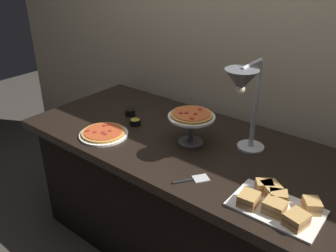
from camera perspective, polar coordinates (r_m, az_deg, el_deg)
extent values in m
plane|color=#38332D|center=(2.37, 2.75, -18.83)|extent=(8.00, 8.00, 0.00)
cube|color=#C6B593|center=(2.15, 11.52, 13.04)|extent=(4.40, 0.04, 2.40)
cube|color=black|center=(1.92, 3.22, -3.15)|extent=(1.90, 0.84, 0.05)
cube|color=black|center=(2.13, 2.96, -12.08)|extent=(1.75, 0.74, 0.71)
cylinder|color=#B7BABF|center=(1.89, 13.26, -3.31)|extent=(0.14, 0.14, 0.01)
cylinder|color=#B7BABF|center=(1.78, 14.02, 3.26)|extent=(0.02, 0.02, 0.46)
cylinder|color=#B7BABF|center=(1.63, 13.48, 9.69)|extent=(0.02, 0.18, 0.02)
cone|color=#595B60|center=(1.57, 11.79, 7.25)|extent=(0.15, 0.15, 0.10)
sphere|color=#F9EAB2|center=(1.58, 11.66, 5.88)|extent=(0.04, 0.04, 0.04)
cylinder|color=white|center=(1.99, -10.41, -1.36)|extent=(0.27, 0.27, 0.01)
cylinder|color=#C68E42|center=(1.98, -10.44, -1.06)|extent=(0.24, 0.24, 0.01)
cylinder|color=#B74723|center=(1.98, -10.46, -0.85)|extent=(0.21, 0.21, 0.00)
cylinder|color=maroon|center=(1.96, -10.53, -1.04)|extent=(0.02, 0.02, 0.00)
cylinder|color=maroon|center=(1.94, -10.17, -1.31)|extent=(0.02, 0.02, 0.00)
cylinder|color=maroon|center=(1.97, -11.83, -0.99)|extent=(0.02, 0.02, 0.00)
cylinder|color=maroon|center=(2.04, -9.61, 0.18)|extent=(0.02, 0.02, 0.00)
cylinder|color=maroon|center=(1.97, -9.42, -0.78)|extent=(0.02, 0.02, 0.00)
cylinder|color=maroon|center=(2.04, -10.32, 0.05)|extent=(0.02, 0.02, 0.00)
cylinder|color=maroon|center=(2.00, -12.96, -0.76)|extent=(0.02, 0.02, 0.00)
cylinder|color=#595B60|center=(1.86, 3.82, -0.67)|extent=(0.02, 0.02, 0.15)
cylinder|color=#595B60|center=(1.89, 3.75, -2.52)|extent=(0.14, 0.14, 0.01)
cylinder|color=white|center=(1.83, 3.89, 1.54)|extent=(0.25, 0.25, 0.01)
cylinder|color=#C68E42|center=(1.82, 3.90, 1.88)|extent=(0.22, 0.22, 0.01)
cylinder|color=#C65628|center=(1.82, 3.91, 2.11)|extent=(0.19, 0.19, 0.00)
cylinder|color=maroon|center=(1.86, 5.23, 2.69)|extent=(0.02, 0.02, 0.00)
cylinder|color=maroon|center=(1.75, 3.91, 1.23)|extent=(0.02, 0.02, 0.00)
cylinder|color=maroon|center=(1.81, 2.11, 2.14)|extent=(0.02, 0.02, 0.00)
cylinder|color=maroon|center=(1.80, 4.43, 1.93)|extent=(0.02, 0.02, 0.00)
cylinder|color=maroon|center=(1.81, 3.16, 2.12)|extent=(0.02, 0.02, 0.00)
cube|color=white|center=(1.50, 17.12, -12.64)|extent=(0.35, 0.22, 0.01)
cube|color=tan|center=(1.46, 16.83, -12.99)|extent=(0.08, 0.07, 0.02)
cube|color=#9E6642|center=(1.45, 16.91, -12.50)|extent=(0.08, 0.07, 0.01)
cube|color=tan|center=(1.44, 17.00, -12.00)|extent=(0.08, 0.07, 0.02)
cube|color=tan|center=(1.55, 16.37, -10.36)|extent=(0.11, 0.10, 0.02)
cube|color=#9E6642|center=(1.54, 16.44, -9.88)|extent=(0.11, 0.10, 0.01)
cube|color=tan|center=(1.53, 16.52, -9.40)|extent=(0.11, 0.10, 0.02)
cube|color=tan|center=(1.43, 20.06, -14.60)|extent=(0.09, 0.10, 0.02)
cube|color=#9E6642|center=(1.42, 20.17, -14.11)|extent=(0.09, 0.10, 0.01)
cube|color=tan|center=(1.41, 20.27, -13.61)|extent=(0.09, 0.10, 0.02)
cube|color=tan|center=(1.47, 12.92, -12.02)|extent=(0.08, 0.09, 0.02)
cube|color=#9E6642|center=(1.46, 12.98, -11.52)|extent=(0.08, 0.09, 0.01)
cube|color=tan|center=(1.45, 13.04, -11.03)|extent=(0.08, 0.09, 0.02)
cube|color=tan|center=(1.51, 22.23, -12.35)|extent=(0.09, 0.09, 0.02)
cube|color=#9E6642|center=(1.51, 22.34, -11.88)|extent=(0.09, 0.09, 0.01)
cube|color=tan|center=(1.50, 22.44, -11.39)|extent=(0.09, 0.09, 0.02)
cube|color=tan|center=(1.56, 15.31, -9.95)|extent=(0.09, 0.09, 0.02)
cube|color=#9E6642|center=(1.55, 15.38, -9.47)|extent=(0.09, 0.09, 0.01)
cube|color=tan|center=(1.54, 15.45, -8.99)|extent=(0.09, 0.09, 0.02)
cube|color=tan|center=(1.51, 17.40, -11.50)|extent=(0.09, 0.08, 0.02)
cube|color=#9E6642|center=(1.50, 17.48, -11.01)|extent=(0.09, 0.08, 0.01)
cube|color=tan|center=(1.49, 17.57, -10.52)|extent=(0.09, 0.08, 0.02)
cylinder|color=black|center=(2.08, -5.34, 0.64)|extent=(0.07, 0.07, 0.03)
cylinder|color=gold|center=(2.08, -5.36, 0.99)|extent=(0.05, 0.05, 0.01)
cylinder|color=black|center=(2.21, -6.17, 2.24)|extent=(0.06, 0.06, 0.04)
cylinder|color=#562D14|center=(2.20, -6.19, 2.64)|extent=(0.05, 0.05, 0.01)
cube|color=#B7BABF|center=(1.61, 5.35, -8.47)|extent=(0.09, 0.09, 0.00)
cylinder|color=black|center=(1.58, 2.45, -8.94)|extent=(0.07, 0.09, 0.01)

